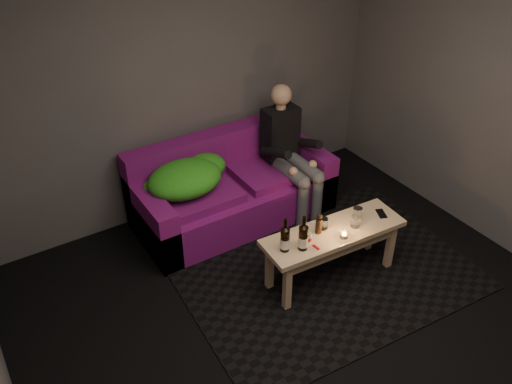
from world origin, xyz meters
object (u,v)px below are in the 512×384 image
coffee_table (333,239)px  steel_cup (357,213)px  sofa (231,191)px  beer_bottle_a (285,239)px  beer_bottle_b (303,237)px  person (289,150)px

coffee_table → steel_cup: size_ratio=11.73×
sofa → coffee_table: (0.25, -1.17, 0.11)m
beer_bottle_a → beer_bottle_b: (0.12, -0.06, 0.00)m
sofa → beer_bottle_a: bearing=-100.4°
beer_bottle_b → steel_cup: (0.60, 0.07, -0.06)m
person → coffee_table: 1.09m
beer_bottle_a → steel_cup: size_ratio=2.79×
steel_cup → beer_bottle_a: bearing=-179.2°
beer_bottle_b → sofa: bearing=85.7°
steel_cup → sofa: bearing=113.7°
beer_bottle_a → beer_bottle_b: bearing=-25.7°
beer_bottle_b → steel_cup: bearing=6.6°
coffee_table → beer_bottle_b: bearing=-172.4°
person → beer_bottle_a: 1.26m
person → steel_cup: (-0.04, -1.00, -0.10)m
sofa → beer_bottle_b: 1.26m
beer_bottle_a → beer_bottle_b: 0.14m
coffee_table → beer_bottle_a: beer_bottle_a is taller
sofa → steel_cup: sofa is taller
sofa → beer_bottle_a: sofa is taller
person → steel_cup: person is taller
person → steel_cup: size_ratio=11.92×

